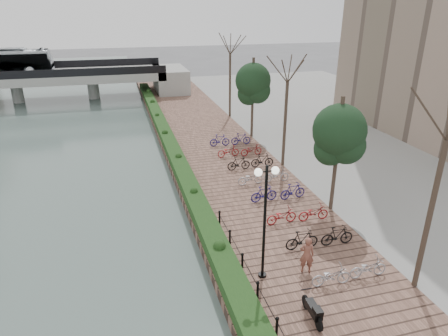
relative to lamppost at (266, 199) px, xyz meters
name	(u,v)px	position (x,y,z in m)	size (l,w,h in m)	color
promenade	(224,166)	(1.93, 13.25, -3.94)	(8.00, 75.00, 0.50)	brown
inland_pavement	(408,147)	(17.93, 13.25, -3.94)	(24.00, 75.00, 0.50)	gray
hedge	(174,152)	(-1.47, 15.75, -3.39)	(1.10, 56.00, 0.60)	#153212
chain_fence	(267,308)	(-0.67, -2.25, -3.34)	(0.10, 14.10, 0.70)	black
lamppost	(266,199)	(0.00, 0.00, 0.00)	(1.02, 0.32, 5.16)	black
motorcycle	(312,309)	(0.90, -2.86, -3.25)	(0.45, 1.44, 0.90)	black
pedestrian	(307,255)	(1.93, -0.22, -2.82)	(0.64, 0.42, 1.74)	brown
bicycle_parking	(271,185)	(3.43, 7.72, -3.22)	(2.40, 19.89, 1.00)	#A9A8AD
street_trees	(306,136)	(5.93, 8.43, -0.51)	(3.20, 37.12, 6.80)	#31241D
bridge	(12,75)	(-17.22, 40.75, -0.82)	(36.00, 10.77, 6.50)	gray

